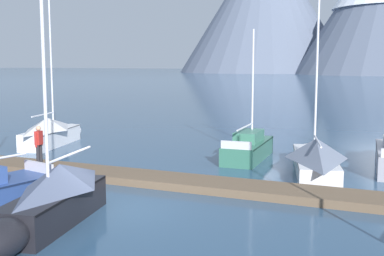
% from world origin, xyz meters
% --- Properties ---
extents(ground_plane, '(700.00, 700.00, 0.00)m').
position_xyz_m(ground_plane, '(0.00, 0.00, 0.00)').
color(ground_plane, '#2D4C6B').
extents(mountain_west_summit, '(84.27, 84.27, 68.63)m').
position_xyz_m(mountain_west_summit, '(-65.61, 232.01, 35.14)').
color(mountain_west_summit, slate).
rests_on(mountain_west_summit, ground).
extents(dock, '(24.20, 2.74, 0.30)m').
position_xyz_m(dock, '(0.00, 4.00, 0.15)').
color(dock, brown).
rests_on(dock, ground).
extents(sailboat_nearest_berth, '(2.95, 6.24, 9.06)m').
position_xyz_m(sailboat_nearest_berth, '(-10.64, 9.61, 0.80)').
color(sailboat_nearest_berth, white).
rests_on(sailboat_nearest_berth, ground).
extents(sailboat_mid_dock_starboard, '(2.59, 6.15, 8.44)m').
position_xyz_m(sailboat_mid_dock_starboard, '(-0.78, -2.02, 0.83)').
color(sailboat_mid_dock_starboard, black).
rests_on(sailboat_mid_dock_starboard, ground).
extents(sailboat_far_berth, '(2.00, 5.87, 6.39)m').
position_xyz_m(sailboat_far_berth, '(1.03, 10.71, 0.56)').
color(sailboat_far_berth, '#336B56').
rests_on(sailboat_far_berth, ground).
extents(sailboat_outer_slip, '(3.45, 7.28, 8.20)m').
position_xyz_m(sailboat_outer_slip, '(4.66, 8.64, 0.75)').
color(sailboat_outer_slip, silver).
rests_on(sailboat_outer_slip, ground).
extents(person_on_dock, '(0.30, 0.58, 1.69)m').
position_xyz_m(person_on_dock, '(-6.46, 3.87, 1.26)').
color(person_on_dock, '#232328').
rests_on(person_on_dock, dock).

